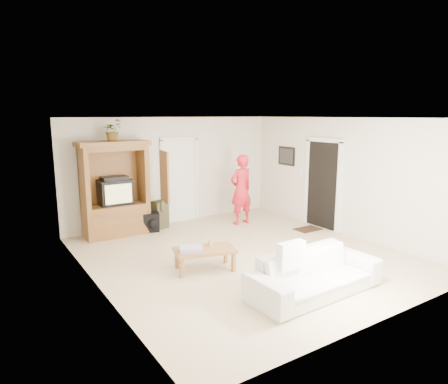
# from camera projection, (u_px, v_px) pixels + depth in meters

# --- Properties ---
(floor) EXTENTS (6.00, 6.00, 0.00)m
(floor) POSITION_uv_depth(u_px,v_px,m) (244.00, 255.00, 7.67)
(floor) COLOR tan
(floor) RESTS_ON ground
(ceiling) EXTENTS (6.00, 6.00, 0.00)m
(ceiling) POSITION_uv_depth(u_px,v_px,m) (245.00, 118.00, 7.17)
(ceiling) COLOR white
(ceiling) RESTS_ON floor
(wall_back) EXTENTS (5.50, 0.00, 5.50)m
(wall_back) POSITION_uv_depth(u_px,v_px,m) (173.00, 170.00, 9.89)
(wall_back) COLOR silver
(wall_back) RESTS_ON floor
(wall_front) EXTENTS (5.50, 0.00, 5.50)m
(wall_front) POSITION_uv_depth(u_px,v_px,m) (386.00, 226.00, 4.95)
(wall_front) COLOR silver
(wall_front) RESTS_ON floor
(wall_left) EXTENTS (0.00, 6.00, 6.00)m
(wall_left) POSITION_uv_depth(u_px,v_px,m) (95.00, 207.00, 5.95)
(wall_left) COLOR silver
(wall_left) RESTS_ON floor
(wall_right) EXTENTS (0.00, 6.00, 6.00)m
(wall_right) POSITION_uv_depth(u_px,v_px,m) (344.00, 177.00, 8.89)
(wall_right) COLOR silver
(wall_right) RESTS_ON floor
(armoire) EXTENTS (1.82, 1.14, 2.10)m
(armoire) POSITION_uv_depth(u_px,v_px,m) (116.00, 195.00, 8.84)
(armoire) COLOR brown
(armoire) RESTS_ON floor
(door_back) EXTENTS (0.85, 0.05, 2.04)m
(door_back) POSITION_uv_depth(u_px,v_px,m) (180.00, 181.00, 10.00)
(door_back) COLOR white
(door_back) RESTS_ON floor
(doorway_right) EXTENTS (0.05, 0.90, 2.04)m
(doorway_right) POSITION_uv_depth(u_px,v_px,m) (323.00, 185.00, 9.42)
(doorway_right) COLOR black
(doorway_right) RESTS_ON floor
(framed_picture) EXTENTS (0.03, 0.60, 0.48)m
(framed_picture) POSITION_uv_depth(u_px,v_px,m) (287.00, 156.00, 10.39)
(framed_picture) COLOR black
(framed_picture) RESTS_ON wall_right
(doormat) EXTENTS (0.60, 0.40, 0.02)m
(doormat) POSITION_uv_depth(u_px,v_px,m) (308.00, 229.00, 9.39)
(doormat) COLOR #382316
(doormat) RESTS_ON floor
(plant) EXTENTS (0.55, 0.53, 0.46)m
(plant) POSITION_uv_depth(u_px,v_px,m) (112.00, 130.00, 8.53)
(plant) COLOR #4C7238
(plant) RESTS_ON armoire
(man) EXTENTS (0.65, 0.45, 1.72)m
(man) POSITION_uv_depth(u_px,v_px,m) (241.00, 190.00, 9.74)
(man) COLOR red
(man) RESTS_ON floor
(sofa) EXTENTS (2.18, 0.91, 0.63)m
(sofa) POSITION_uv_depth(u_px,v_px,m) (315.00, 273.00, 5.99)
(sofa) COLOR silver
(sofa) RESTS_ON floor
(coffee_table) EXTENTS (1.15, 0.82, 0.39)m
(coffee_table) POSITION_uv_depth(u_px,v_px,m) (205.00, 251.00, 6.89)
(coffee_table) COLOR olive
(coffee_table) RESTS_ON floor
(towel) EXTENTS (0.47, 0.43, 0.08)m
(towel) POSITION_uv_depth(u_px,v_px,m) (191.00, 249.00, 6.73)
(towel) COLOR #FD547E
(towel) RESTS_ON coffee_table
(candle) EXTENTS (0.08, 0.08, 0.10)m
(candle) POSITION_uv_depth(u_px,v_px,m) (210.00, 244.00, 6.99)
(candle) COLOR tan
(candle) RESTS_ON coffee_table
(backpack_black) EXTENTS (0.41, 0.30, 0.45)m
(backpack_black) POSITION_uv_depth(u_px,v_px,m) (151.00, 223.00, 9.14)
(backpack_black) COLOR black
(backpack_black) RESTS_ON floor
(backpack_olive) EXTENTS (0.40, 0.33, 0.66)m
(backpack_olive) POSITION_uv_depth(u_px,v_px,m) (160.00, 214.00, 9.46)
(backpack_olive) COLOR #47442B
(backpack_olive) RESTS_ON floor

